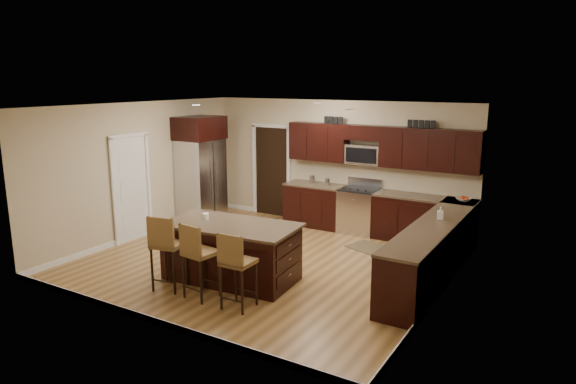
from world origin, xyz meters
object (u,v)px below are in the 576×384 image
Objects in this scene: stool_mid at (197,252)px; refrigerator at (201,169)px; island at (231,253)px; range at (359,210)px; stool_left at (166,244)px; stool_right at (236,262)px.

stool_mid is 0.48× the size of refrigerator.
refrigerator reaches higher than island.
stool_left is at bearing -106.82° from range.
stool_right is (0.72, -0.85, 0.26)m from island.
stool_right is at bearing -54.91° from island.
refrigerator reaches higher than stool_left.
stool_left is 1.03× the size of stool_mid.
range is 0.47× the size of refrigerator.
stool_mid is at bearing -50.69° from refrigerator.
stool_left reaches higher than stool_mid.
stool_right is at bearing 6.93° from stool_mid.
stool_mid reaches higher than stool_right.
island is 1.14m from stool_right.
range reaches higher than island.
stool_left is 3.80m from refrigerator.
stool_left is at bearing 178.90° from stool_right.
range is 1.00× the size of stool_right.
refrigerator is at bearing 134.72° from stool_right.
island is 1.95× the size of stool_mid.
island is 2.00× the size of stool_right.
refrigerator reaches higher than stool_mid.
range is at bearing 18.15° from refrigerator.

